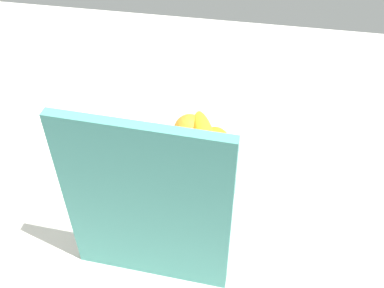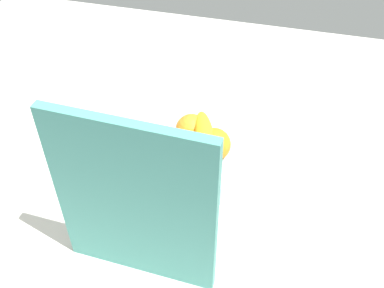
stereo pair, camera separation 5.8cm
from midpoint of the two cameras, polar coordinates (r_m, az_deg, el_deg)
The scene contains 8 objects.
ground_plane at distance 108.82cm, azimuth -1.09°, elevation -3.10°, with size 180.00×140.00×3.00cm, color silver.
fruit_bowl at distance 103.99cm, azimuth -1.60°, elevation -2.68°, with size 22.11×22.11×5.05cm, color #AACCDF.
orange_front_left at distance 99.49cm, azimuth -4.03°, elevation -0.39°, with size 7.32×7.32×7.32cm, color orange.
orange_front_right at distance 96.18cm, azimuth -1.86°, elevation -2.17°, with size 7.32×7.32×7.32cm, color orange.
orange_center at distance 100.06cm, azimuth 1.06°, elevation 0.04°, with size 7.32×7.32×7.32cm, color orange.
orange_back_left at distance 103.35cm, azimuth -1.89°, elevation 1.69°, with size 7.32×7.32×7.32cm, color orange.
banana_bunch at distance 98.97cm, azimuth -0.27°, elevation -0.12°, with size 9.44×17.55×8.40cm.
cutting_board at distance 76.34cm, azimuth -7.88°, elevation -8.02°, with size 28.00×1.80×36.00cm, color teal.
Camera 1 is at (-12.33, 74.68, 76.77)cm, focal length 43.21 mm.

